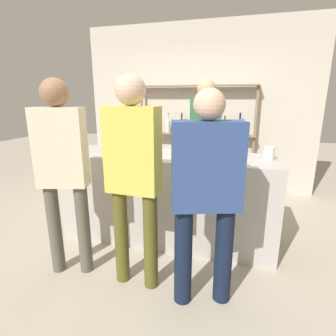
# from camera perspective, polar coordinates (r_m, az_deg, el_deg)

# --- Properties ---
(ground_plane) EXTENTS (16.00, 16.00, 0.00)m
(ground_plane) POSITION_cam_1_polar(r_m,az_deg,el_deg) (3.22, 0.00, -14.58)
(ground_plane) COLOR #B2A893
(bar_counter) EXTENTS (2.34, 0.70, 0.99)m
(bar_counter) POSITION_cam_1_polar(r_m,az_deg,el_deg) (3.00, 0.00, -6.37)
(bar_counter) COLOR #B7B2AD
(bar_counter) RESTS_ON ground_plane
(back_wall) EXTENTS (3.94, 0.12, 2.80)m
(back_wall) POSITION_cam_1_polar(r_m,az_deg,el_deg) (4.71, 6.46, 12.61)
(back_wall) COLOR beige
(back_wall) RESTS_ON ground_plane
(back_shelf) EXTENTS (2.00, 0.18, 1.80)m
(back_shelf) POSITION_cam_1_polar(r_m,az_deg,el_deg) (4.54, 6.17, 9.74)
(back_shelf) COLOR #897056
(back_shelf) RESTS_ON ground_plane
(counter_bottle_0) EXTENTS (0.08, 0.08, 0.33)m
(counter_bottle_0) POSITION_cam_1_polar(r_m,az_deg,el_deg) (2.76, 2.65, 5.19)
(counter_bottle_0) COLOR silver
(counter_bottle_0) RESTS_ON bar_counter
(counter_bottle_1) EXTENTS (0.09, 0.09, 0.33)m
(counter_bottle_1) POSITION_cam_1_polar(r_m,az_deg,el_deg) (2.90, 14.98, 5.10)
(counter_bottle_1) COLOR black
(counter_bottle_1) RESTS_ON bar_counter
(counter_bottle_2) EXTENTS (0.09, 0.09, 0.35)m
(counter_bottle_2) POSITION_cam_1_polar(r_m,az_deg,el_deg) (2.89, 9.31, 5.44)
(counter_bottle_2) COLOR silver
(counter_bottle_2) RESTS_ON bar_counter
(wine_glass) EXTENTS (0.08, 0.08, 0.15)m
(wine_glass) POSITION_cam_1_polar(r_m,az_deg,el_deg) (2.67, 5.94, 4.34)
(wine_glass) COLOR silver
(wine_glass) RESTS_ON bar_counter
(ice_bucket) EXTENTS (0.19, 0.19, 0.21)m
(ice_bucket) POSITION_cam_1_polar(r_m,az_deg,el_deg) (3.23, -11.87, 5.80)
(ice_bucket) COLOR #846647
(ice_bucket) RESTS_ON bar_counter
(cork_jar) EXTENTS (0.11, 0.11, 0.13)m
(cork_jar) POSITION_cam_1_polar(r_m,az_deg,el_deg) (2.82, 21.13, 3.00)
(cork_jar) COLOR silver
(cork_jar) RESTS_ON bar_counter
(customer_center) EXTENTS (0.43, 0.23, 1.76)m
(customer_center) POSITION_cam_1_polar(r_m,az_deg,el_deg) (2.09, -7.58, -0.09)
(customer_center) COLOR brown
(customer_center) RESTS_ON ground_plane
(customer_right) EXTENTS (0.54, 0.36, 1.65)m
(customer_right) POSITION_cam_1_polar(r_m,az_deg,el_deg) (1.92, 8.29, -4.29)
(customer_right) COLOR #121C33
(customer_right) RESTS_ON ground_plane
(customer_left) EXTENTS (0.45, 0.28, 1.75)m
(customer_left) POSITION_cam_1_polar(r_m,az_deg,el_deg) (2.42, -22.03, 0.84)
(customer_left) COLOR #575347
(customer_left) RESTS_ON ground_plane
(server_behind_counter) EXTENTS (0.43, 0.28, 1.83)m
(server_behind_counter) POSITION_cam_1_polar(r_m,az_deg,el_deg) (3.57, 8.01, 7.15)
(server_behind_counter) COLOR black
(server_behind_counter) RESTS_ON ground_plane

